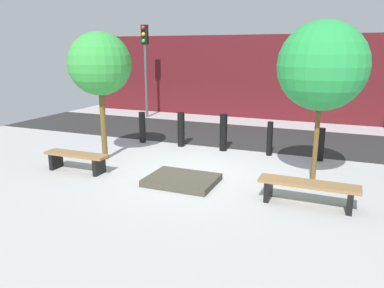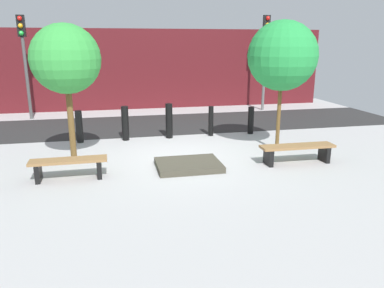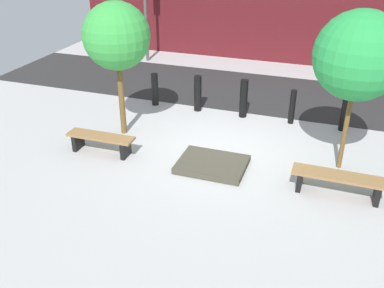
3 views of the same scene
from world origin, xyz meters
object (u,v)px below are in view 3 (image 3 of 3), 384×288
object	(u,v)px
bollard_right	(292,107)
bench_right	(339,180)
tree_behind_right_bench	(359,56)
bollard_far_right	(344,115)
planter_bed	(212,164)
bollard_far_left	(155,89)
tree_behind_left_bench	(117,37)
bollard_center	(244,99)
bench_left	(101,140)
bollard_left	(198,93)

from	to	relation	value
bollard_right	bench_right	bearing A→B (deg)	-67.09
tree_behind_right_bench	bollard_far_right	bearing A→B (deg)	90.06
planter_bed	bollard_right	size ratio (longest dim) A/B	1.58
planter_bed	bollard_far_left	world-z (taller)	bollard_far_left
bench_right	tree_behind_left_bench	xyz separation A→B (m)	(-5.39, 1.15, 2.18)
bollard_center	bench_right	bearing A→B (deg)	-49.82
bollard_far_left	bollard_far_right	distance (m)	5.38
bench_right	bollard_far_right	distance (m)	3.19
tree_behind_right_bench	bench_left	bearing A→B (deg)	-167.95
tree_behind_left_bench	bollard_far_left	bearing A→B (deg)	89.94
bench_left	planter_bed	xyz separation A→B (m)	(2.69, 0.20, -0.25)
bollard_center	bollard_right	xyz separation A→B (m)	(1.35, 0.00, -0.06)
bollard_far_left	bollard_right	distance (m)	4.04
bench_right	bollard_center	size ratio (longest dim) A/B	1.71
bollard_far_left	bollard_left	world-z (taller)	bollard_left
bench_right	planter_bed	bearing A→B (deg)	176.50
bollard_center	bench_left	bearing A→B (deg)	-130.18
bollard_center	bollard_far_right	xyz separation A→B (m)	(2.69, 0.00, -0.10)
bench_left	bollard_left	distance (m)	3.47
bench_left	bollard_center	size ratio (longest dim) A/B	1.51
bollard_center	bollard_far_right	world-z (taller)	bollard_center
planter_bed	tree_behind_right_bench	xyz separation A→B (m)	(2.69, 0.95, 2.48)
tree_behind_left_bench	bollard_far_right	xyz separation A→B (m)	(5.39, 2.04, -2.07)
bollard_far_right	bench_right	bearing A→B (deg)	-89.96
bench_right	bollard_far_right	xyz separation A→B (m)	(-0.00, 3.19, 0.11)
bollard_right	bollard_far_right	xyz separation A→B (m)	(1.35, 0.00, -0.04)
tree_behind_left_bench	bench_right	bearing A→B (deg)	-12.05
bench_left	bench_right	world-z (taller)	bench_right
bench_right	planter_bed	size ratio (longest dim) A/B	1.23
bollard_left	bench_left	bearing A→B (deg)	-112.91
bench_right	tree_behind_right_bench	xyz separation A→B (m)	(-0.00, 1.15, 2.22)
bench_left	tree_behind_left_bench	world-z (taller)	tree_behind_left_bench
planter_bed	tree_behind_left_bench	bearing A→B (deg)	160.56
bench_left	planter_bed	bearing A→B (deg)	3.50
planter_bed	tree_behind_right_bench	distance (m)	3.78
bollard_far_left	bollard_right	world-z (taller)	bollard_far_left
planter_bed	bollard_left	size ratio (longest dim) A/B	1.44
planter_bed	bollard_left	world-z (taller)	bollard_left
bench_right	bollard_center	distance (m)	4.18
bollard_left	bollard_center	bearing A→B (deg)	0.00
bench_right	tree_behind_right_bench	bearing A→B (deg)	90.75
bollard_center	tree_behind_left_bench	bearing A→B (deg)	-142.88
tree_behind_left_bench	tree_behind_right_bench	xyz separation A→B (m)	(5.39, -0.00, 0.04)
planter_bed	tree_behind_right_bench	size ratio (longest dim) A/B	0.44
bollard_center	bollard_far_right	bearing A→B (deg)	0.00
tree_behind_right_bench	planter_bed	bearing A→B (deg)	-160.56
bench_right	tree_behind_right_bench	size ratio (longest dim) A/B	0.54
bench_left	bollard_center	world-z (taller)	bollard_center
tree_behind_left_bench	bollard_center	bearing A→B (deg)	37.12
tree_behind_right_bench	bollard_center	bearing A→B (deg)	142.88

